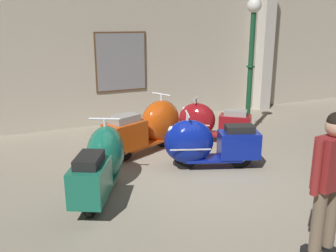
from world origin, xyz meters
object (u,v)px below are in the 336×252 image
scooter_0 (102,161)px  lamppost (251,59)px  scooter_1 (150,126)px  scooter_3 (208,122)px  scooter_2 (204,143)px  visitor_0 (330,176)px

scooter_0 → lamppost: lamppost is taller
scooter_0 → scooter_1: (1.39, 1.44, 0.02)m
scooter_3 → scooter_0: bearing=69.6°
scooter_1 → scooter_2: (0.48, -1.27, -0.05)m
lamppost → visitor_0: lamppost is taller
lamppost → scooter_1: bearing=-179.2°
scooter_1 → lamppost: lamppost is taller
scooter_0 → lamppost: bearing=-40.1°
visitor_0 → scooter_3: bearing=-20.1°
scooter_0 → scooter_1: scooter_1 is taller
scooter_0 → scooter_2: (1.86, 0.17, -0.03)m
scooter_0 → lamppost: size_ratio=0.60×
scooter_0 → scooter_1: bearing=-15.4°
scooter_3 → visitor_0: 4.22m
lamppost → visitor_0: size_ratio=1.83×
scooter_2 → scooter_3: (0.89, 1.33, -0.03)m
scooter_0 → lamppost: 4.23m
scooter_1 → scooter_3: 1.37m
scooter_3 → lamppost: 1.64m
lamppost → visitor_0: (-2.02, -4.05, -0.77)m
visitor_0 → scooter_0: bearing=28.0°
scooter_0 → visitor_0: visitor_0 is taller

